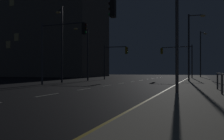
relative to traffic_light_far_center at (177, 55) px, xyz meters
name	(u,v)px	position (x,y,z in m)	size (l,w,h in m)	color
ground_plane	(109,85)	(-3.80, -19.35, -3.73)	(112.00, 112.00, 0.00)	black
sidewalk_right	(196,87)	(3.07, -19.35, -3.66)	(2.88, 77.00, 0.14)	#9E937F
lane_markings_center	(122,83)	(-3.80, -15.85, -3.73)	(0.14, 50.00, 0.01)	silver
lane_edge_line	(178,84)	(1.38, -14.35, -3.73)	(0.14, 53.00, 0.01)	gold
traffic_light_far_center	(177,55)	(0.00, 0.00, 0.00)	(4.91, 0.79, 5.02)	#38383D
traffic_light_overhead_east	(115,55)	(-7.90, -6.41, -0.33)	(3.51, 0.57, 4.84)	#38383D
traffic_light_near_right	(145,21)	(0.76, -25.84, 0.08)	(3.68, 0.38, 5.23)	#4C4C51
traffic_light_mid_left	(61,40)	(-7.96, -20.21, 0.18)	(4.60, 0.37, 5.52)	#4C4C51
street_lamp_far_end	(201,50)	(3.52, 6.66, 1.18)	(1.19, 1.90, 8.00)	#2D3033
street_lamp_across_street	(85,48)	(-9.92, -11.59, 0.26)	(1.47, 1.35, 6.57)	#38383D
street_lamp_corner	(61,38)	(-10.32, -16.41, 0.97)	(1.55, 1.36, 7.91)	#38383D
street_lamp_mid_block	(191,41)	(2.49, -11.17, 0.69)	(1.79, 0.36, 7.15)	#38383D
building_distant	(45,20)	(-29.26, 6.53, 8.87)	(25.81, 13.35, 25.21)	#6B6056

